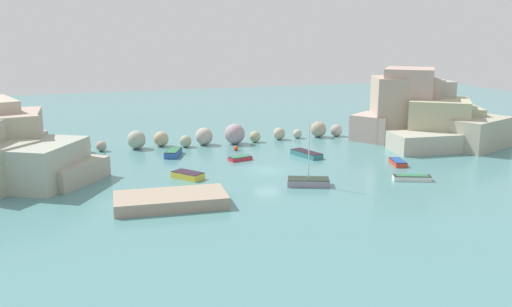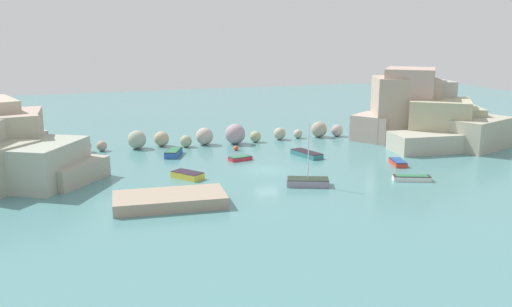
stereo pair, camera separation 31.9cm
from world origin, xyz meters
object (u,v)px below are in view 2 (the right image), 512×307
(channel_buoy, at_px, (236,148))
(moored_boat_6, at_px, (412,178))
(moored_boat_5, at_px, (174,153))
(stone_dock, at_px, (170,200))
(moored_boat_7, at_px, (398,162))
(moored_boat_0, at_px, (308,182))
(moored_boat_3, at_px, (187,175))
(moored_boat_4, at_px, (240,158))
(moored_boat_1, at_px, (307,154))
(moored_boat_2, at_px, (177,198))

(channel_buoy, xyz_separation_m, moored_boat_6, (12.67, -18.62, -0.02))
(moored_boat_5, relative_size, moored_boat_6, 1.03)
(stone_dock, relative_size, channel_buoy, 15.73)
(moored_boat_7, bearing_deg, moored_boat_0, 125.09)
(moored_boat_3, xyz_separation_m, moored_boat_4, (7.27, 5.76, -0.10))
(moored_boat_4, bearing_deg, moored_boat_0, 92.33)
(channel_buoy, height_order, moored_boat_7, channel_buoy)
(moored_boat_0, height_order, moored_boat_3, moored_boat_0)
(moored_boat_1, xyz_separation_m, moored_boat_2, (-17.66, -12.43, 0.04))
(moored_boat_1, bearing_deg, channel_buoy, -145.09)
(channel_buoy, relative_size, moored_boat_2, 0.15)
(channel_buoy, bearing_deg, moored_boat_2, -120.54)
(moored_boat_4, distance_m, moored_boat_5, 8.27)
(moored_boat_2, xyz_separation_m, moored_boat_4, (9.72, 13.14, -0.11))
(moored_boat_4, bearing_deg, moored_boat_1, 162.40)
(stone_dock, height_order, moored_boat_3, stone_dock)
(moored_boat_3, relative_size, moored_boat_6, 0.92)
(stone_dock, height_order, moored_boat_5, stone_dock)
(stone_dock, distance_m, moored_boat_7, 27.07)
(moored_boat_0, height_order, moored_boat_1, moored_boat_0)
(moored_boat_3, bearing_deg, moored_boat_1, 71.71)
(moored_boat_1, bearing_deg, stone_dock, -70.33)
(moored_boat_0, bearing_deg, moored_boat_7, 40.89)
(moored_boat_3, bearing_deg, moored_boat_4, 91.74)
(moored_boat_5, xyz_separation_m, moored_boat_6, (20.50, -18.26, -0.10))
(moored_boat_6, xyz_separation_m, moored_boat_7, (2.27, 6.02, -0.00))
(moored_boat_7, bearing_deg, moored_boat_6, 175.49)
(moored_boat_5, bearing_deg, moored_boat_2, 13.33)
(moored_boat_2, bearing_deg, moored_boat_7, 170.77)
(moored_boat_5, bearing_deg, moored_boat_7, 84.23)
(moored_boat_1, relative_size, moored_boat_7, 1.39)
(stone_dock, xyz_separation_m, moored_boat_6, (24.07, 0.20, -0.22))
(moored_boat_4, bearing_deg, stone_dock, 40.50)
(channel_buoy, bearing_deg, moored_boat_0, -82.62)
(moored_boat_7, bearing_deg, stone_dock, 119.44)
(stone_dock, relative_size, moored_boat_7, 2.88)
(stone_dock, height_order, moored_boat_4, stone_dock)
(moored_boat_4, bearing_deg, moored_boat_6, 122.53)
(moored_boat_0, distance_m, moored_boat_6, 10.60)
(moored_boat_1, height_order, moored_boat_2, moored_boat_2)
(moored_boat_0, distance_m, moored_boat_3, 12.16)
(channel_buoy, relative_size, moored_boat_7, 0.18)
(moored_boat_0, bearing_deg, moored_boat_5, 143.07)
(moored_boat_7, bearing_deg, channel_buoy, 66.03)
(moored_boat_0, height_order, moored_boat_4, moored_boat_0)
(moored_boat_3, bearing_deg, channel_buoy, 105.86)
(moored_boat_1, distance_m, moored_boat_7, 10.54)
(channel_buoy, relative_size, moored_boat_5, 0.15)
(channel_buoy, bearing_deg, moored_boat_3, -127.51)
(channel_buoy, relative_size, moored_boat_6, 0.16)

